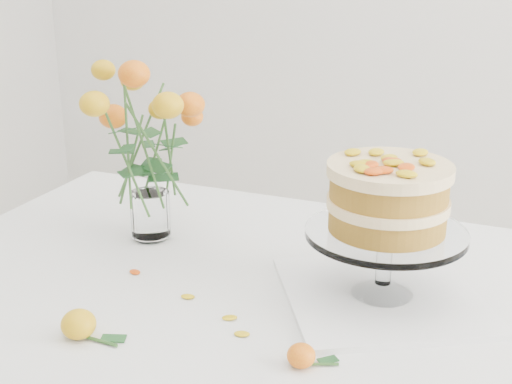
% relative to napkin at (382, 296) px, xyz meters
% --- Properties ---
extents(table, '(1.43, 0.93, 0.76)m').
position_rel_napkin_xyz_m(table, '(-0.20, -0.03, -0.09)').
color(table, tan).
rests_on(table, ground).
extents(napkin, '(0.46, 0.46, 0.01)m').
position_rel_napkin_xyz_m(napkin, '(0.00, 0.00, 0.00)').
color(napkin, silver).
rests_on(napkin, table).
extents(cake_stand, '(0.28, 0.28, 0.25)m').
position_rel_napkin_xyz_m(cake_stand, '(0.00, 0.00, 0.17)').
color(cake_stand, white).
rests_on(cake_stand, napkin).
extents(rose_vase, '(0.32, 0.32, 0.42)m').
position_rel_napkin_xyz_m(rose_vase, '(-0.52, 0.08, 0.24)').
color(rose_vase, white).
rests_on(rose_vase, table).
extents(loose_rose_near, '(0.10, 0.06, 0.05)m').
position_rel_napkin_xyz_m(loose_rose_near, '(-0.42, -0.32, 0.02)').
color(loose_rose_near, orange).
rests_on(loose_rose_near, table).
extents(loose_rose_far, '(0.07, 0.04, 0.04)m').
position_rel_napkin_xyz_m(loose_rose_far, '(-0.06, -0.26, 0.01)').
color(loose_rose_far, '#DB4C0A').
rests_on(loose_rose_far, table).
extents(stray_petal_a, '(0.03, 0.02, 0.00)m').
position_rel_napkin_xyz_m(stray_petal_a, '(-0.32, -0.13, -0.00)').
color(stray_petal_a, gold).
rests_on(stray_petal_a, table).
extents(stray_petal_b, '(0.03, 0.02, 0.00)m').
position_rel_napkin_xyz_m(stray_petal_b, '(-0.22, -0.17, -0.00)').
color(stray_petal_b, gold).
rests_on(stray_petal_b, table).
extents(stray_petal_c, '(0.03, 0.02, 0.00)m').
position_rel_napkin_xyz_m(stray_petal_c, '(-0.18, -0.21, -0.00)').
color(stray_petal_c, gold).
rests_on(stray_petal_c, table).
extents(stray_petal_d, '(0.03, 0.02, 0.00)m').
position_rel_napkin_xyz_m(stray_petal_d, '(-0.46, -0.08, -0.00)').
color(stray_petal_d, gold).
rests_on(stray_petal_d, table).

